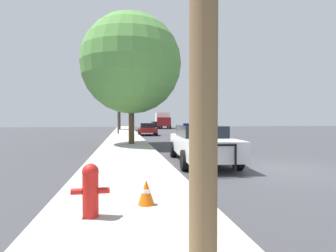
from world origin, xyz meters
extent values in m
plane|color=#3D3D42|center=(0.00, 0.00, 0.00)|extent=(110.00, 110.00, 0.00)
cube|color=#ADA89E|center=(-5.10, 0.00, 0.07)|extent=(3.00, 110.00, 0.13)
cube|color=white|center=(-2.24, 1.73, 0.68)|extent=(2.18, 5.20, 0.66)
cube|color=black|center=(-2.23, 1.99, 1.22)|extent=(1.75, 2.75, 0.43)
cylinder|color=black|center=(-1.45, 0.10, 0.34)|extent=(0.29, 0.70, 0.69)
cylinder|color=black|center=(-3.25, 0.22, 0.34)|extent=(0.29, 0.70, 0.69)
cylinder|color=black|center=(-1.24, 3.24, 0.34)|extent=(0.29, 0.70, 0.69)
cylinder|color=black|center=(-3.03, 3.37, 0.34)|extent=(0.29, 0.70, 0.69)
cylinder|color=black|center=(-2.01, -0.95, 0.58)|extent=(0.07, 0.07, 0.79)
cylinder|color=black|center=(-2.84, -0.90, 0.58)|extent=(0.07, 0.07, 0.79)
cylinder|color=black|center=(-2.42, -0.92, 0.94)|extent=(0.87, 0.13, 0.07)
cube|color=navy|center=(-2.23, 1.99, 1.48)|extent=(1.33, 0.29, 0.09)
cube|color=navy|center=(-1.32, 1.67, 0.71)|extent=(0.26, 3.65, 0.19)
cylinder|color=red|center=(-5.74, -3.83, 0.47)|extent=(0.25, 0.25, 0.68)
sphere|color=red|center=(-5.74, -3.83, 0.85)|extent=(0.26, 0.26, 0.26)
cylinder|color=red|center=(-5.95, -3.83, 0.54)|extent=(0.17, 0.10, 0.10)
cylinder|color=red|center=(-5.53, -3.83, 0.54)|extent=(0.17, 0.10, 0.10)
cylinder|color=#424247|center=(-5.82, 21.60, 2.98)|extent=(0.16, 0.16, 5.71)
cylinder|color=#424247|center=(-3.89, 21.60, 5.69)|extent=(3.85, 0.11, 0.11)
cube|color=black|center=(-1.97, 21.60, 5.24)|extent=(0.30, 0.24, 0.90)
sphere|color=red|center=(-1.97, 21.47, 5.54)|extent=(0.20, 0.20, 0.20)
sphere|color=orange|center=(-1.97, 21.47, 5.24)|extent=(0.20, 0.20, 0.20)
sphere|color=green|center=(-1.97, 21.47, 4.94)|extent=(0.20, 0.20, 0.20)
cube|color=maroon|center=(-2.67, 20.36, 0.59)|extent=(1.95, 4.48, 0.50)
cube|color=black|center=(-2.68, 20.14, 1.08)|extent=(1.62, 2.36, 0.47)
cylinder|color=black|center=(-3.48, 21.77, 0.34)|extent=(0.27, 0.69, 0.68)
cylinder|color=black|center=(-1.75, 21.69, 0.34)|extent=(0.27, 0.69, 0.68)
cylinder|color=black|center=(-3.60, 19.03, 0.34)|extent=(0.27, 0.69, 0.68)
cylinder|color=black|center=(-1.86, 18.96, 0.34)|extent=(0.27, 0.69, 0.68)
cube|color=black|center=(0.75, 40.95, 0.63)|extent=(1.93, 4.22, 0.58)
cube|color=black|center=(0.76, 40.74, 1.13)|extent=(1.62, 2.21, 0.41)
cylinder|color=black|center=(-0.17, 42.21, 0.34)|extent=(0.26, 0.68, 0.68)
cylinder|color=black|center=(1.59, 42.26, 0.34)|extent=(0.26, 0.68, 0.68)
cylinder|color=black|center=(-0.09, 39.63, 0.34)|extent=(0.26, 0.68, 0.68)
cylinder|color=black|center=(1.67, 39.69, 0.34)|extent=(0.26, 0.68, 0.68)
cube|color=maroon|center=(2.00, 39.19, 1.29)|extent=(2.59, 2.11, 1.60)
cube|color=white|center=(2.23, 42.67, 1.77)|extent=(2.79, 5.18, 2.55)
cylinder|color=black|center=(3.23, 39.31, 0.49)|extent=(0.34, 1.00, 0.98)
cylinder|color=black|center=(0.81, 39.46, 0.49)|extent=(0.34, 1.00, 0.98)
cylinder|color=black|center=(3.50, 43.54, 0.49)|extent=(0.34, 1.00, 0.98)
cylinder|color=black|center=(1.08, 43.69, 0.49)|extent=(0.34, 1.00, 0.98)
cylinder|color=#4C3823|center=(-4.72, 8.89, 1.81)|extent=(0.36, 0.36, 3.37)
sphere|color=#5B9947|center=(-4.72, 8.89, 5.25)|extent=(6.38, 6.38, 6.38)
cylinder|color=#4C3823|center=(-5.94, 34.39, 2.07)|extent=(0.47, 0.47, 3.89)
sphere|color=#4C8E38|center=(-5.94, 34.39, 5.18)|extent=(4.22, 4.22, 4.22)
cone|color=orange|center=(-4.82, -3.37, 0.36)|extent=(0.30, 0.30, 0.45)
cylinder|color=white|center=(-4.82, -3.37, 0.38)|extent=(0.17, 0.17, 0.06)
camera|label=1|loc=(-5.22, -8.09, 1.67)|focal=28.00mm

